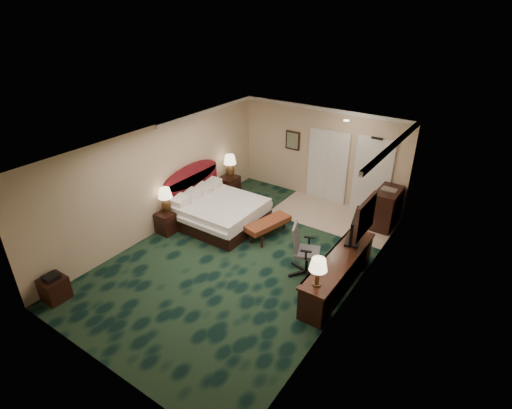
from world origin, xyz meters
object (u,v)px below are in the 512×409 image
Objects in this scene: desk at (338,273)px; minibar at (386,208)px; bed at (220,213)px; nightstand_far at (229,186)px; tv at (354,229)px; nightstand_near at (167,222)px; desk_chair at (307,250)px; bed_bench at (268,228)px; lamp_near at (166,200)px; side_table at (55,289)px; lamp_far at (230,166)px.

desk is 3.03m from minibar.
nightstand_far is at bearing 119.86° from bed.
nightstand_near is at bearing 179.59° from tv.
tv is (3.59, -0.06, 0.75)m from bed.
tv reaches higher than desk_chair.
desk is 2.50× the size of minibar.
nightstand_far is 0.23× the size of desk.
bed_bench is at bearing 8.27° from bed.
nightstand_far is 4.75m from tv.
lamp_near is 3.76m from desk_chair.
bed_bench is 3.09m from minibar.
bed is 1.45m from lamp_near.
bed is at bearing 168.77° from desk.
bed_bench is (2.23, 1.21, -0.65)m from lamp_near.
tv is at bearing 42.51° from side_table.
minibar is at bearing 77.19° from tv.
lamp_near is at bearing 178.98° from tv.
lamp_far is at bearing 88.63° from nightstand_near.
bed_bench is 4.85m from side_table.
nightstand_near is 0.53× the size of minibar.
nightstand_near is 0.63× the size of tv.
bed is 2.92m from desk_chair.
nightstand_far is at bearing -144.69° from lamp_far.
bed_bench is at bearing 28.53° from lamp_near.
side_table is at bearing -103.18° from bed_bench.
desk_chair is at bearing -30.06° from lamp_far.
bed is 1.36m from bed_bench.
lamp_near is at bearing 105.04° from nightstand_near.
nightstand_near is 2.55m from bed_bench.
lamp_near is at bearing -130.94° from bed.
desk_chair is at bearing -12.28° from bed.
bed_bench is 0.49× the size of desk.
side_table reaches higher than bed_bench.
lamp_far reaches higher than bed.
nightstand_far is at bearing 163.55° from bed_bench.
desk_chair is at bearing 172.74° from desk.
desk is (4.44, -2.18, 0.07)m from nightstand_far.
nightstand_near is at bearing 90.34° from side_table.
tv is 0.74× the size of desk_chair.
lamp_near is 2.62m from bed_bench.
nightstand_far reaches higher than nightstand_near.
nightstand_far is 4.51m from minibar.
tv reaches higher than side_table.
lamp_far is 0.55× the size of bed_bench.
nightstand_far is 0.64m from lamp_far.
bed_bench is at bearing 29.60° from nightstand_near.
lamp_far is 0.67× the size of minibar.
minibar reaches higher than bed_bench.
tv is at bearing 16.76° from desk_chair.
lamp_near is 3.17m from side_table.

